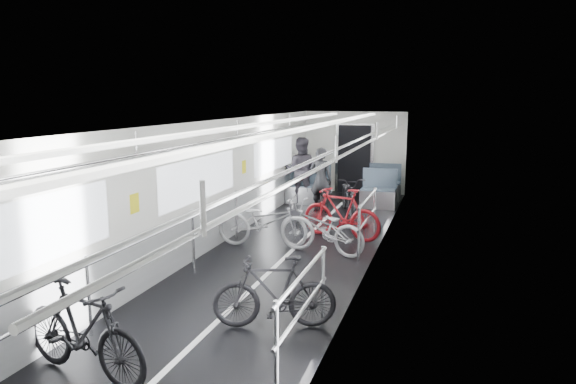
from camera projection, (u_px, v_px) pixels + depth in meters
name	position (u px, v px, depth m)	size (l,w,h in m)	color
car_shell	(308.00, 182.00, 10.33)	(3.02, 14.01, 2.41)	black
bike_left_mid	(83.00, 330.00, 5.15)	(0.48, 1.71, 1.03)	black
bike_left_far	(266.00, 222.00, 9.69)	(0.66, 1.90, 1.00)	#9D9EA2
bike_right_near	(274.00, 292.00, 6.30)	(0.43, 1.53, 0.92)	black
bike_right_mid	(320.00, 228.00, 9.36)	(0.62, 1.78, 0.94)	#A7A7AC
bike_right_far	(341.00, 213.00, 10.29)	(0.49, 1.73, 1.04)	maroon
bike_aisle	(349.00, 195.00, 12.43)	(0.63, 1.81, 0.95)	black
person_standing	(321.00, 180.00, 12.67)	(0.59, 0.38, 1.61)	black
person_seated	(300.00, 170.00, 13.68)	(0.86, 0.67, 1.77)	#2F2B33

